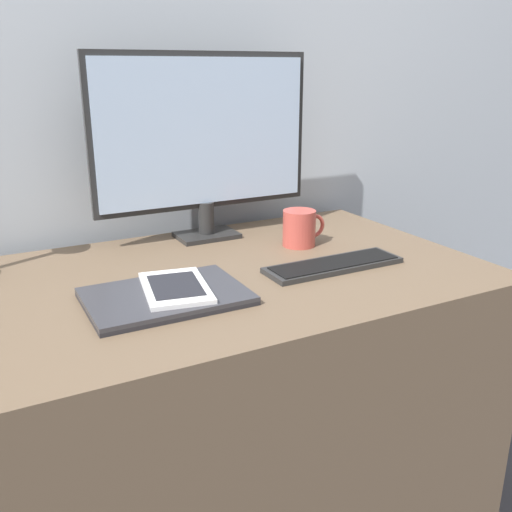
{
  "coord_description": "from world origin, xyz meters",
  "views": [
    {
      "loc": [
        -0.49,
        -0.95,
        1.18
      ],
      "look_at": [
        0.04,
        0.05,
        0.81
      ],
      "focal_mm": 40.0,
      "sensor_mm": 36.0,
      "label": 1
    }
  ],
  "objects_px": {
    "keyboard": "(334,265)",
    "coffee_mug": "(300,228)",
    "ereader": "(176,287)",
    "monitor": "(204,139)",
    "laptop": "(166,296)"
  },
  "relations": [
    {
      "from": "ereader",
      "to": "monitor",
      "type": "bearing_deg",
      "value": 58.59
    },
    {
      "from": "monitor",
      "to": "keyboard",
      "type": "xyz_separation_m",
      "value": [
        0.16,
        -0.36,
        -0.25
      ]
    },
    {
      "from": "monitor",
      "to": "keyboard",
      "type": "bearing_deg",
      "value": -66.54
    },
    {
      "from": "monitor",
      "to": "keyboard",
      "type": "height_order",
      "value": "monitor"
    },
    {
      "from": "keyboard",
      "to": "coffee_mug",
      "type": "bearing_deg",
      "value": 82.58
    },
    {
      "from": "laptop",
      "to": "ereader",
      "type": "xyz_separation_m",
      "value": [
        0.02,
        0.0,
        0.01
      ]
    },
    {
      "from": "keyboard",
      "to": "coffee_mug",
      "type": "relative_size",
      "value": 2.77
    },
    {
      "from": "keyboard",
      "to": "coffee_mug",
      "type": "distance_m",
      "value": 0.19
    },
    {
      "from": "ereader",
      "to": "coffee_mug",
      "type": "relative_size",
      "value": 1.78
    },
    {
      "from": "keyboard",
      "to": "laptop",
      "type": "height_order",
      "value": "laptop"
    },
    {
      "from": "monitor",
      "to": "ereader",
      "type": "xyz_separation_m",
      "value": [
        -0.22,
        -0.36,
        -0.24
      ]
    },
    {
      "from": "laptop",
      "to": "coffee_mug",
      "type": "relative_size",
      "value": 2.61
    },
    {
      "from": "monitor",
      "to": "laptop",
      "type": "xyz_separation_m",
      "value": [
        -0.24,
        -0.37,
        -0.25
      ]
    },
    {
      "from": "monitor",
      "to": "keyboard",
      "type": "relative_size",
      "value": 1.79
    },
    {
      "from": "monitor",
      "to": "ereader",
      "type": "relative_size",
      "value": 2.79
    }
  ]
}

